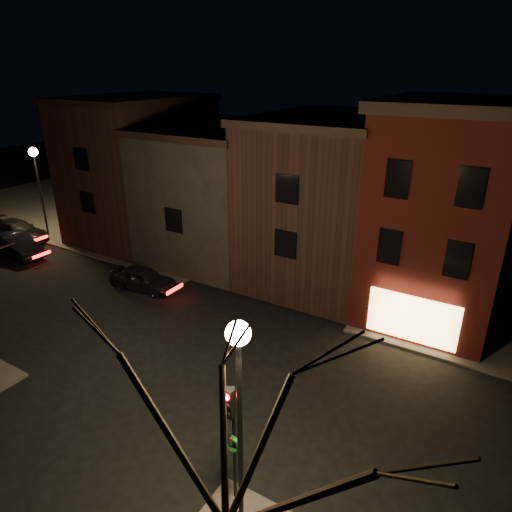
% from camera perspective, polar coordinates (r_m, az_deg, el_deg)
% --- Properties ---
extents(ground, '(120.00, 120.00, 0.00)m').
position_cam_1_polar(ground, '(21.17, -7.27, -11.84)').
color(ground, black).
rests_on(ground, ground).
extents(sidewalk_far_left, '(30.00, 30.00, 0.12)m').
position_cam_1_polar(sidewalk_far_left, '(47.23, -11.63, 7.73)').
color(sidewalk_far_left, '#2D2B28').
rests_on(sidewalk_far_left, ground).
extents(corner_building, '(6.50, 8.50, 10.50)m').
position_cam_1_polar(corner_building, '(24.04, 22.38, 5.20)').
color(corner_building, '#420F0B').
rests_on(corner_building, ground).
extents(row_building_a, '(7.30, 10.30, 9.40)m').
position_cam_1_polar(row_building_a, '(26.78, 8.83, 7.08)').
color(row_building_a, black).
rests_on(row_building_a, ground).
extents(row_building_b, '(7.80, 10.30, 8.40)m').
position_cam_1_polar(row_building_b, '(30.28, -4.08, 8.14)').
color(row_building_b, black).
rests_on(row_building_b, ground).
extents(row_building_c, '(7.30, 10.30, 9.90)m').
position_cam_1_polar(row_building_c, '(34.70, -14.16, 10.68)').
color(row_building_c, black).
rests_on(row_building_c, ground).
extents(street_lamp_near, '(0.60, 0.60, 6.48)m').
position_cam_1_polar(street_lamp_near, '(11.23, -2.16, -14.47)').
color(street_lamp_near, black).
rests_on(street_lamp_near, sidewalk_near_right).
extents(street_lamp_far, '(0.60, 0.60, 6.48)m').
position_cam_1_polar(street_lamp_far, '(36.62, -25.80, 9.89)').
color(street_lamp_far, black).
rests_on(street_lamp_far, sidewalk_far_left).
extents(traffic_signal, '(0.58, 0.38, 4.05)m').
position_cam_1_polar(traffic_signal, '(13.33, -3.07, -20.67)').
color(traffic_signal, black).
rests_on(traffic_signal, sidewalk_near_right).
extents(bare_tree_right, '(6.40, 6.40, 8.50)m').
position_cam_1_polar(bare_tree_right, '(8.47, -4.24, -20.78)').
color(bare_tree_right, black).
rests_on(bare_tree_right, sidewalk_near_right).
extents(parked_car_a, '(4.12, 2.10, 1.34)m').
position_cam_1_polar(parked_car_a, '(26.92, -13.94, -2.74)').
color(parked_car_a, black).
rests_on(parked_car_a, ground).
extents(parked_car_b, '(4.71, 2.05, 1.51)m').
position_cam_1_polar(parked_car_b, '(34.74, -27.76, 1.24)').
color(parked_car_b, black).
rests_on(parked_car_b, ground).
extents(parked_car_c, '(5.18, 2.37, 1.47)m').
position_cam_1_polar(parked_car_c, '(37.76, -27.71, 2.81)').
color(parked_car_c, black).
rests_on(parked_car_c, ground).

